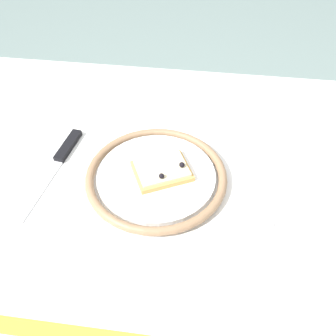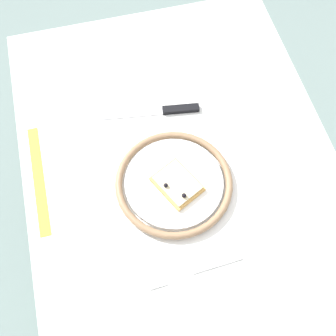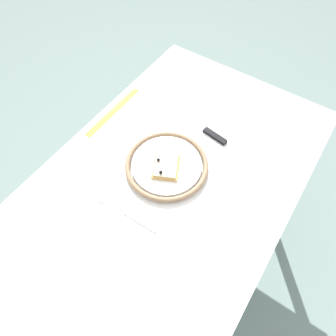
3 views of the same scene
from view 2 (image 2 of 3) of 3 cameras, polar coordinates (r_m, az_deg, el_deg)
ground_plane at (r=1.62m, az=1.92°, el=-13.87°), size 6.00×6.00×0.00m
dining_table at (r=1.03m, az=2.96°, el=-6.12°), size 1.17×0.72×0.71m
plate at (r=0.95m, az=0.79°, el=-2.00°), size 0.26×0.26×0.02m
pizza_slice_near at (r=0.93m, az=1.23°, el=-2.13°), size 0.12×0.11×0.03m
knife at (r=1.06m, az=-0.06°, el=7.71°), size 0.05×0.24×0.01m
fork at (r=0.90m, az=3.59°, el=-13.53°), size 0.03×0.20×0.00m
measuring_tape at (r=1.01m, az=-16.91°, el=-1.43°), size 0.28×0.02×0.00m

